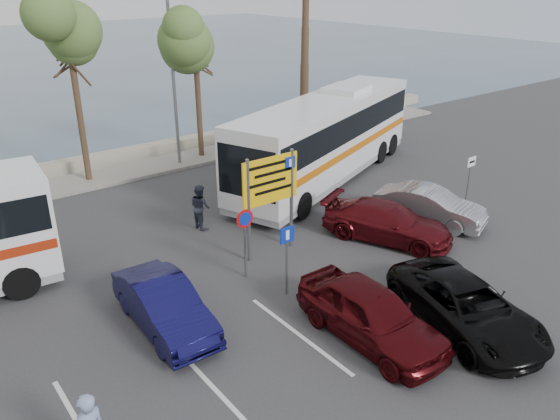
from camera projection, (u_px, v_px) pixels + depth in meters
ground at (308, 303)px, 16.11m from camera, size 120.00×120.00×0.00m
kerb_strip at (120, 174)px, 26.24m from camera, size 44.00×2.40×0.15m
seawall at (104, 159)px, 27.61m from camera, size 48.00×0.80×0.60m
tree_mid at (68, 33)px, 22.78m from camera, size 3.20×3.20×8.00m
tree_right at (194, 36)px, 26.33m from camera, size 3.20×3.20×7.40m
street_lamp_right at (174, 73)px, 25.77m from camera, size 0.45×1.15×8.01m
direction_sign at (271, 188)px, 18.02m from camera, size 2.20×0.12×3.60m
sign_no_stop at (245, 233)px, 16.87m from camera, size 0.60×0.08×2.35m
sign_parking at (287, 251)px, 15.98m from camera, size 0.50×0.07×2.25m
sign_taxi at (469, 175)px, 22.11m from camera, size 0.50×0.07×2.20m
lane_markings at (300, 333)px, 14.74m from camera, size 12.02×4.20×0.01m
coach_bus_right at (326, 140)px, 25.08m from camera, size 13.10×7.24×4.04m
car_blue at (164, 305)px, 14.76m from camera, size 1.61×4.23×1.38m
car_maroon at (387, 222)px, 19.72m from camera, size 3.61×5.08×1.36m
car_red at (371, 314)px, 14.26m from camera, size 1.87×4.52×1.53m
suv_black at (466, 306)px, 14.74m from camera, size 3.46×5.30×1.36m
car_silver_b at (429, 206)px, 21.05m from camera, size 2.80×4.47×1.39m
pedestrian_far at (200, 207)px, 20.56m from camera, size 0.68×0.86×1.73m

